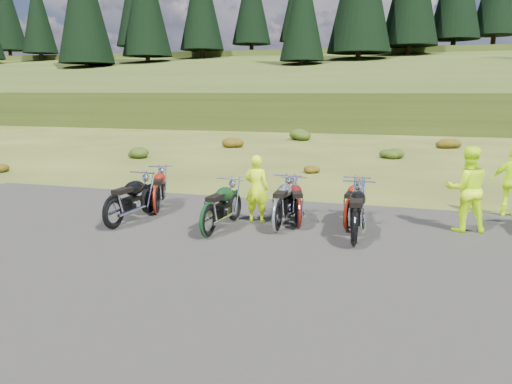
% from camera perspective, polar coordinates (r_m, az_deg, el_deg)
% --- Properties ---
extents(ground, '(300.00, 300.00, 0.00)m').
position_cam_1_polar(ground, '(10.73, -0.76, -5.55)').
color(ground, '#373E14').
rests_on(ground, ground).
extents(gravel_pad, '(20.00, 12.00, 0.04)m').
position_cam_1_polar(gravel_pad, '(8.94, -4.61, -9.14)').
color(gravel_pad, black).
rests_on(gravel_pad, ground).
extents(hill_slope, '(300.00, 45.97, 9.37)m').
position_cam_1_polar(hill_slope, '(59.95, 13.68, 8.19)').
color(hill_slope, '#2D3F15').
rests_on(hill_slope, ground).
extents(hill_plateau, '(300.00, 90.00, 9.17)m').
position_cam_1_polar(hill_plateau, '(119.87, 15.23, 9.62)').
color(hill_plateau, '#2D3F15').
rests_on(hill_plateau, ground).
extents(conifer_10, '(7.04, 7.04, 18.00)m').
position_cam_1_polar(conifer_10, '(117.82, -26.66, 18.17)').
color(conifer_10, black).
rests_on(conifer_10, ground).
extents(conifer_13, '(5.72, 5.72, 15.00)m').
position_cam_1_polar(conifer_13, '(95.98, -23.70, 18.21)').
color(conifer_13, black).
rests_on(conifer_13, ground).
extents(conifer_14, '(5.28, 5.28, 14.00)m').
position_cam_1_polar(conifer_14, '(97.30, -18.49, 18.88)').
color(conifer_14, black).
rests_on(conifer_14, ground).
extents(conifer_20, '(5.72, 5.72, 15.00)m').
position_cam_1_polar(conifer_20, '(87.90, 4.71, 20.98)').
color(conifer_20, black).
rests_on(conifer_20, ground).
extents(conifer_21, '(5.28, 5.28, 14.00)m').
position_cam_1_polar(conifer_21, '(61.72, 5.36, 20.25)').
color(conifer_21, black).
rests_on(conifer_21, ground).
extents(shrub_0, '(0.77, 0.77, 0.45)m').
position_cam_1_polar(shrub_0, '(22.01, -26.90, 2.64)').
color(shrub_0, '#5F390B').
rests_on(shrub_0, ground).
extents(shrub_1, '(1.03, 1.03, 0.61)m').
position_cam_1_polar(shrub_1, '(24.51, -13.41, 4.55)').
color(shrub_1, '#24380E').
rests_on(shrub_1, ground).
extents(shrub_2, '(1.30, 1.30, 0.77)m').
position_cam_1_polar(shrub_2, '(28.10, -2.83, 5.86)').
color(shrub_2, '#5F390B').
rests_on(shrub_2, ground).
extents(shrub_3, '(1.56, 1.56, 0.92)m').
position_cam_1_polar(shrub_3, '(32.43, 5.17, 6.72)').
color(shrub_3, '#24380E').
rests_on(shrub_3, ground).
extents(shrub_4, '(0.77, 0.77, 0.45)m').
position_cam_1_polar(shrub_4, '(19.52, 6.13, 2.85)').
color(shrub_4, '#5F390B').
rests_on(shrub_4, ground).
extents(shrub_5, '(1.03, 1.03, 0.61)m').
position_cam_1_polar(shrub_5, '(24.47, 15.13, 4.45)').
color(shrub_5, '#24380E').
rests_on(shrub_5, ground).
extents(shrub_6, '(1.30, 1.30, 0.77)m').
position_cam_1_polar(shrub_6, '(29.82, 21.03, 5.44)').
color(shrub_6, '#5F390B').
rests_on(shrub_6, ground).
extents(motorcycle_0, '(0.89, 2.27, 1.16)m').
position_cam_1_polar(motorcycle_0, '(11.96, -15.86, -4.20)').
color(motorcycle_0, black).
rests_on(motorcycle_0, ground).
extents(motorcycle_1, '(1.38, 2.23, 1.11)m').
position_cam_1_polar(motorcycle_1, '(13.12, -11.29, -2.60)').
color(motorcycle_1, maroon).
rests_on(motorcycle_1, ground).
extents(motorcycle_2, '(0.88, 2.21, 1.13)m').
position_cam_1_polar(motorcycle_2, '(10.91, -5.45, -5.30)').
color(motorcycle_2, black).
rests_on(motorcycle_2, ground).
extents(motorcycle_3, '(0.78, 2.19, 1.14)m').
position_cam_1_polar(motorcycle_3, '(11.23, 2.38, -4.77)').
color(motorcycle_3, '#B3B2B8').
rests_on(motorcycle_3, ground).
extents(motorcycle_4, '(1.23, 2.09, 1.04)m').
position_cam_1_polar(motorcycle_4, '(11.60, 4.83, -4.27)').
color(motorcycle_4, '#52100D').
rests_on(motorcycle_4, ground).
extents(motorcycle_5, '(0.84, 2.27, 1.17)m').
position_cam_1_polar(motorcycle_5, '(10.44, 11.12, -6.26)').
color(motorcycle_5, black).
rests_on(motorcycle_5, ground).
extents(motorcycle_6, '(0.82, 2.10, 1.08)m').
position_cam_1_polar(motorcycle_6, '(11.56, 10.38, -4.48)').
color(motorcycle_6, '#981A0B').
rests_on(motorcycle_6, ground).
extents(person_middle, '(0.60, 0.40, 1.62)m').
position_cam_1_polar(person_middle, '(11.97, 0.05, 0.26)').
color(person_middle, '#CBFF0D').
rests_on(person_middle, ground).
extents(person_right_a, '(1.06, 0.89, 1.92)m').
position_cam_1_polar(person_right_a, '(12.09, 22.94, 0.18)').
color(person_right_a, '#CBFF0D').
rests_on(person_right_a, ground).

